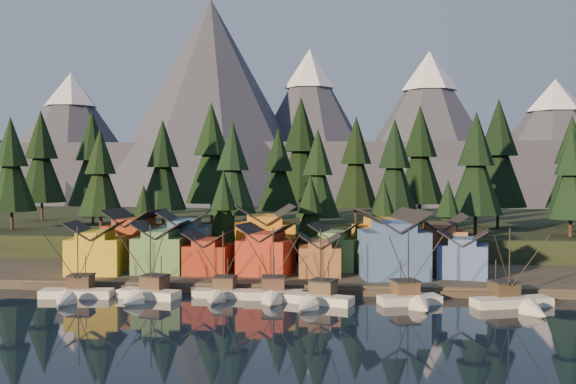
# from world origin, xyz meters

# --- Properties ---
(ground) EXTENTS (500.00, 500.00, 0.00)m
(ground) POSITION_xyz_m (0.00, 0.00, 0.00)
(ground) COLOR black
(ground) RESTS_ON ground
(shore_strip) EXTENTS (400.00, 50.00, 1.50)m
(shore_strip) POSITION_xyz_m (0.00, 40.00, 0.75)
(shore_strip) COLOR #353126
(shore_strip) RESTS_ON ground
(hillside) EXTENTS (420.00, 100.00, 6.00)m
(hillside) POSITION_xyz_m (0.00, 90.00, 3.00)
(hillside) COLOR black
(hillside) RESTS_ON ground
(dock) EXTENTS (80.00, 4.00, 1.00)m
(dock) POSITION_xyz_m (0.00, 16.50, 0.50)
(dock) COLOR #433A30
(dock) RESTS_ON ground
(mountain_ridge) EXTENTS (560.00, 190.00, 90.00)m
(mountain_ridge) POSITION_xyz_m (-4.20, 213.59, 26.06)
(mountain_ridge) COLOR #464A5A
(mountain_ridge) RESTS_ON ground
(boat_0) EXTENTS (11.15, 12.01, 11.93)m
(boat_0) POSITION_xyz_m (-28.42, 8.36, 2.19)
(boat_0) COLOR silver
(boat_0) RESTS_ON ground
(boat_1) EXTENTS (10.15, 10.76, 12.20)m
(boat_1) POSITION_xyz_m (-17.80, 9.13, 2.42)
(boat_1) COLOR silver
(boat_1) RESTS_ON ground
(boat_2) EXTENTS (9.12, 9.84, 11.07)m
(boat_2) POSITION_xyz_m (-6.71, 10.89, 2.17)
(boat_2) COLOR beige
(boat_2) RESTS_ON ground
(boat_3) EXTENTS (9.08, 9.79, 11.88)m
(boat_3) POSITION_xyz_m (1.22, 10.40, 2.42)
(boat_3) COLOR beige
(boat_3) RESTS_ON ground
(boat_4) EXTENTS (10.64, 11.16, 11.98)m
(boat_4) POSITION_xyz_m (7.77, 7.67, 2.29)
(boat_4) COLOR silver
(boat_4) RESTS_ON ground
(boat_5) EXTENTS (9.64, 10.29, 12.04)m
(boat_5) POSITION_xyz_m (21.42, 8.69, 2.44)
(boat_5) COLOR beige
(boat_5) RESTS_ON ground
(boat_6) EXTENTS (12.11, 12.62, 12.27)m
(boat_6) POSITION_xyz_m (35.73, 8.11, 2.21)
(boat_6) COLOR silver
(boat_6) RESTS_ON ground
(house_front_0) EXTENTS (9.86, 9.44, 8.86)m
(house_front_0) POSITION_xyz_m (-30.74, 22.56, 6.16)
(house_front_0) COLOR gold
(house_front_0) RESTS_ON shore_strip
(house_front_1) EXTENTS (8.74, 8.41, 8.81)m
(house_front_1) POSITION_xyz_m (-20.11, 24.80, 6.13)
(house_front_1) COLOR #508246
(house_front_1) RESTS_ON shore_strip
(house_front_2) EXTENTS (7.77, 7.83, 7.26)m
(house_front_2) POSITION_xyz_m (-11.52, 24.30, 5.32)
(house_front_2) COLOR maroon
(house_front_2) RESTS_ON shore_strip
(house_front_3) EXTENTS (9.84, 9.53, 8.56)m
(house_front_3) POSITION_xyz_m (-1.62, 24.47, 6.00)
(house_front_3) COLOR maroon
(house_front_3) RESTS_ON shore_strip
(house_front_4) EXTENTS (7.40, 7.91, 7.08)m
(house_front_4) POSITION_xyz_m (7.48, 24.25, 5.22)
(house_front_4) COLOR brown
(house_front_4) RESTS_ON shore_strip
(house_front_5) EXTENTS (11.86, 11.07, 11.03)m
(house_front_5) POSITION_xyz_m (19.71, 23.25, 7.29)
(house_front_5) COLOR #3D5D90
(house_front_5) RESTS_ON shore_strip
(house_front_6) EXTENTS (9.39, 9.06, 7.94)m
(house_front_6) POSITION_xyz_m (31.25, 24.82, 5.67)
(house_front_6) COLOR #3E5D93
(house_front_6) RESTS_ON shore_strip
(house_back_0) EXTENTS (10.47, 10.15, 10.23)m
(house_back_0) POSITION_xyz_m (-28.16, 34.75, 6.87)
(house_back_0) COLOR maroon
(house_back_0) RESTS_ON shore_strip
(house_back_1) EXTENTS (9.86, 9.96, 10.17)m
(house_back_1) POSITION_xyz_m (-17.75, 32.40, 6.84)
(house_back_1) COLOR #365E81
(house_back_1) RESTS_ON shore_strip
(house_back_2) EXTENTS (12.37, 11.70, 11.25)m
(house_back_2) POSITION_xyz_m (-3.19, 33.70, 7.41)
(house_back_2) COLOR orange
(house_back_2) RESTS_ON shore_strip
(house_back_3) EXTENTS (9.46, 8.78, 8.26)m
(house_back_3) POSITION_xyz_m (9.94, 30.54, 5.84)
(house_back_3) COLOR #568749
(house_back_3) RESTS_ON shore_strip
(house_back_4) EXTENTS (11.41, 11.09, 10.69)m
(house_back_4) POSITION_xyz_m (18.56, 34.11, 7.11)
(house_back_4) COLOR #B5852E
(house_back_4) RESTS_ON shore_strip
(house_back_5) EXTENTS (9.29, 9.39, 9.99)m
(house_back_5) POSITION_xyz_m (28.15, 31.36, 6.75)
(house_back_5) COLOR #9B5D37
(house_back_5) RESTS_ON shore_strip
(tree_hill_0) EXTENTS (10.75, 10.75, 25.03)m
(tree_hill_0) POSITION_xyz_m (-62.00, 52.00, 19.68)
(tree_hill_0) COLOR #332319
(tree_hill_0) RESTS_ON hillside
(tree_hill_1) EXTENTS (11.90, 11.90, 27.73)m
(tree_hill_1) POSITION_xyz_m (-50.00, 68.00, 21.16)
(tree_hill_1) COLOR #332319
(tree_hill_1) RESTS_ON hillside
(tree_hill_2) EXTENTS (9.49, 9.49, 22.11)m
(tree_hill_2) POSITION_xyz_m (-40.00, 48.00, 18.08)
(tree_hill_2) COLOR #332319
(tree_hill_2) RESTS_ON hillside
(tree_hill_3) EXTENTS (10.64, 10.64, 24.78)m
(tree_hill_3) POSITION_xyz_m (-30.00, 60.00, 19.54)
(tree_hill_3) COLOR #332319
(tree_hill_3) RESTS_ON hillside
(tree_hill_4) EXTENTS (12.99, 12.99, 30.27)m
(tree_hill_4) POSITION_xyz_m (-22.00, 75.00, 22.55)
(tree_hill_4) COLOR #332319
(tree_hill_4) RESTS_ON hillside
(tree_hill_5) EXTENTS (10.09, 10.09, 23.51)m
(tree_hill_5) POSITION_xyz_m (-12.00, 50.00, 18.85)
(tree_hill_5) COLOR #332319
(tree_hill_5) RESTS_ON hillside
(tree_hill_6) EXTENTS (9.92, 9.92, 23.10)m
(tree_hill_6) POSITION_xyz_m (-4.00, 65.00, 18.62)
(tree_hill_6) COLOR #332319
(tree_hill_6) RESTS_ON hillside
(tree_hill_7) EXTENTS (9.35, 9.35, 21.78)m
(tree_hill_7) POSITION_xyz_m (6.00, 48.00, 17.90)
(tree_hill_7) COLOR #332319
(tree_hill_7) RESTS_ON hillside
(tree_hill_8) EXTENTS (11.23, 11.23, 26.17)m
(tree_hill_8) POSITION_xyz_m (14.00, 72.00, 20.31)
(tree_hill_8) COLOR #332319
(tree_hill_8) RESTS_ON hillside
(tree_hill_9) EXTENTS (10.43, 10.43, 24.29)m
(tree_hill_9) POSITION_xyz_m (22.00, 55.00, 19.28)
(tree_hill_9) COLOR #332319
(tree_hill_9) RESTS_ON hillside
(tree_hill_10) EXTENTS (12.64, 12.64, 29.45)m
(tree_hill_10) POSITION_xyz_m (30.00, 80.00, 22.10)
(tree_hill_10) COLOR #332319
(tree_hill_10) RESTS_ON hillside
(tree_hill_11) EXTENTS (10.81, 10.81, 25.18)m
(tree_hill_11) POSITION_xyz_m (38.00, 50.00, 19.76)
(tree_hill_11) COLOR #332319
(tree_hill_11) RESTS_ON hillside
(tree_hill_12) EXTENTS (12.62, 12.62, 29.39)m
(tree_hill_12) POSITION_xyz_m (46.00, 66.00, 22.07)
(tree_hill_12) COLOR #332319
(tree_hill_12) RESTS_ON hillside
(tree_hill_13) EXTENTS (9.32, 9.32, 21.72)m
(tree_hill_13) POSITION_xyz_m (56.00, 48.00, 17.87)
(tree_hill_13) COLOR #332319
(tree_hill_13) RESTS_ON hillside
(tree_hill_14) EXTENTS (11.21, 11.21, 26.12)m
(tree_hill_14) POSITION_xyz_m (64.00, 72.00, 20.28)
(tree_hill_14) COLOR #332319
(tree_hill_14) RESTS_ON hillside
(tree_hill_15) EXTENTS (13.76, 13.76, 32.05)m
(tree_hill_15) POSITION_xyz_m (0.00, 82.00, 23.53)
(tree_hill_15) COLOR #332319
(tree_hill_15) RESTS_ON hillside
(tree_hill_16) EXTENTS (12.41, 12.41, 28.91)m
(tree_hill_16) POSITION_xyz_m (-68.00, 78.00, 21.81)
(tree_hill_16) COLOR #332319
(tree_hill_16) RESTS_ON hillside
(tree_shore_0) EXTENTS (6.39, 6.39, 14.89)m
(tree_shore_0) POSITION_xyz_m (-28.00, 40.00, 9.63)
(tree_shore_0) COLOR #332319
(tree_shore_0) RESTS_ON shore_strip
(tree_shore_1) EXTENTS (7.63, 7.63, 17.78)m
(tree_shore_1) POSITION_xyz_m (-12.00, 40.00, 11.21)
(tree_shore_1) COLOR #332319
(tree_shore_1) RESTS_ON shore_strip
(tree_shore_2) EXTENTS (7.24, 7.24, 16.87)m
(tree_shore_2) POSITION_xyz_m (5.00, 40.00, 10.71)
(tree_shore_2) COLOR #332319
(tree_shore_2) RESTS_ON shore_strip
(tree_shore_3) EXTENTS (6.83, 6.83, 15.90)m
(tree_shore_3) POSITION_xyz_m (19.00, 40.00, 10.18)
(tree_shore_3) COLOR #332319
(tree_shore_3) RESTS_ON shore_strip
(tree_shore_4) EXTENTS (6.84, 6.84, 15.92)m
(tree_shore_4) POSITION_xyz_m (31.00, 40.00, 10.19)
(tree_shore_4) COLOR #332319
(tree_shore_4) RESTS_ON shore_strip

